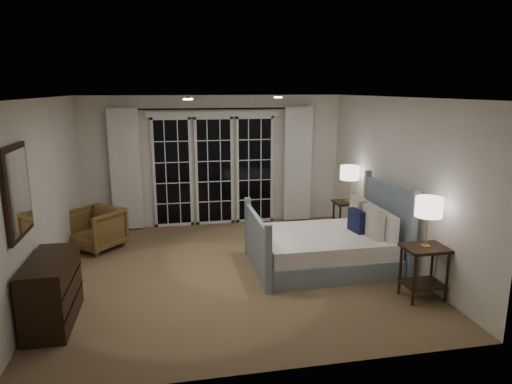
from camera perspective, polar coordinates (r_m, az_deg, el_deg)
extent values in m
plane|color=#806245|center=(6.82, -2.85, -9.78)|extent=(5.00, 5.00, 0.00)
plane|color=silver|center=(6.30, -3.11, 11.70)|extent=(5.00, 5.00, 0.00)
cube|color=white|center=(6.59, -25.03, -0.41)|extent=(0.02, 5.00, 2.50)
cube|color=white|center=(7.23, 17.05, 1.32)|extent=(0.02, 5.00, 2.50)
cube|color=white|center=(8.89, -5.28, 3.90)|extent=(5.00, 0.02, 2.50)
cube|color=white|center=(4.08, 2.09, -6.83)|extent=(5.00, 0.02, 2.50)
cube|color=black|center=(8.85, -10.40, 2.39)|extent=(0.66, 0.02, 2.02)
cube|color=black|center=(8.89, -5.24, 2.59)|extent=(0.66, 0.02, 2.02)
cube|color=black|center=(9.01, -0.17, 2.78)|extent=(0.66, 0.02, 2.02)
cube|color=white|center=(8.75, -5.38, 9.68)|extent=(2.50, 0.04, 0.10)
cylinder|color=black|center=(8.69, -5.35, 10.32)|extent=(3.50, 0.03, 0.03)
cube|color=white|center=(8.78, -15.97, 2.68)|extent=(0.55, 0.10, 2.25)
cube|color=white|center=(9.10, 5.21, 3.47)|extent=(0.55, 0.10, 2.25)
cylinder|color=white|center=(7.04, 2.78, 11.74)|extent=(0.12, 0.12, 0.01)
cylinder|color=white|center=(5.85, -8.49, 11.40)|extent=(0.12, 0.12, 0.01)
cube|color=#8698A2|center=(7.01, 8.33, -8.06)|extent=(1.90, 1.49, 0.28)
cube|color=silver|center=(6.92, 8.39, -6.08)|extent=(1.84, 1.43, 0.23)
cube|color=#8698A2|center=(7.25, 16.03, -3.84)|extent=(0.06, 1.49, 1.21)
cube|color=#8698A2|center=(6.66, 0.10, -6.50)|extent=(0.06, 1.49, 0.84)
cube|color=silver|center=(6.87, 15.79, -4.00)|extent=(0.14, 0.60, 0.36)
cube|color=silver|center=(7.42, 13.58, -2.63)|extent=(0.14, 0.60, 0.36)
cube|color=beige|center=(6.82, 14.46, -3.65)|extent=(0.16, 0.46, 0.45)
cube|color=beige|center=(7.31, 12.58, -2.44)|extent=(0.16, 0.46, 0.45)
cube|color=#131836|center=(7.02, 12.42, -3.53)|extent=(0.15, 0.35, 0.34)
cube|color=black|center=(6.12, 20.41, -6.60)|extent=(0.53, 0.43, 0.04)
cube|color=black|center=(6.29, 20.07, -10.72)|extent=(0.49, 0.38, 0.03)
cylinder|color=black|center=(5.99, 19.15, -10.40)|extent=(0.04, 0.04, 0.66)
cylinder|color=black|center=(6.22, 22.77, -9.83)|extent=(0.04, 0.04, 0.66)
cylinder|color=black|center=(6.27, 17.59, -9.25)|extent=(0.04, 0.04, 0.66)
cylinder|color=black|center=(6.49, 21.10, -8.77)|extent=(0.04, 0.04, 0.66)
cube|color=black|center=(8.33, 11.47, -1.28)|extent=(0.50, 0.40, 0.04)
cube|color=black|center=(8.45, 11.33, -4.24)|extent=(0.46, 0.36, 0.03)
cylinder|color=black|center=(8.19, 10.43, -3.79)|extent=(0.04, 0.04, 0.62)
cylinder|color=black|center=(8.35, 13.12, -3.59)|extent=(0.04, 0.04, 0.62)
cylinder|color=black|center=(8.48, 9.65, -3.19)|extent=(0.04, 0.04, 0.62)
cylinder|color=black|center=(8.63, 12.26, -3.01)|extent=(0.04, 0.04, 0.62)
cylinder|color=tan|center=(6.11, 20.43, -6.33)|extent=(0.12, 0.12, 0.02)
cylinder|color=tan|center=(6.05, 20.58, -4.57)|extent=(0.02, 0.02, 0.37)
cylinder|color=white|center=(5.97, 20.81, -1.76)|extent=(0.33, 0.33, 0.24)
cylinder|color=tan|center=(8.32, 11.47, -1.08)|extent=(0.12, 0.12, 0.02)
cylinder|color=tan|center=(8.28, 11.54, 0.26)|extent=(0.02, 0.02, 0.38)
cylinder|color=white|center=(8.22, 11.63, 2.38)|extent=(0.33, 0.33, 0.24)
imported|color=brown|center=(8.04, -19.38, -4.37)|extent=(1.05, 1.05, 0.69)
cube|color=black|center=(5.75, -24.16, -11.25)|extent=(0.45, 1.09, 0.77)
cube|color=black|center=(5.75, -21.74, -12.45)|extent=(0.01, 1.07, 0.01)
cube|color=black|center=(5.65, -21.95, -10.10)|extent=(0.01, 1.07, 0.01)
cube|color=black|center=(5.47, -27.71, 0.04)|extent=(0.04, 0.85, 1.00)
cube|color=white|center=(5.46, -27.46, 0.05)|extent=(0.01, 0.73, 0.88)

